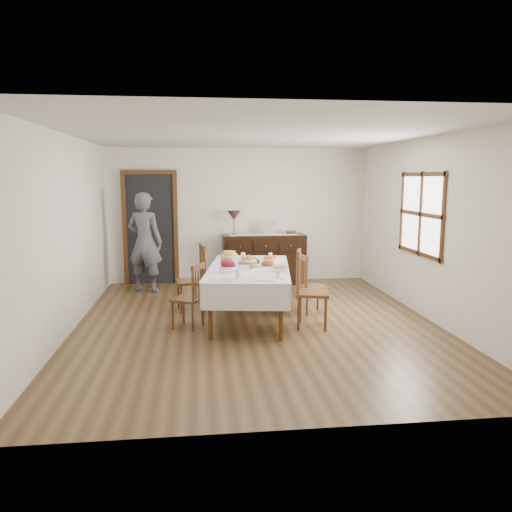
{
  "coord_description": "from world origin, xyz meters",
  "views": [
    {
      "loc": [
        -0.8,
        -6.73,
        2.03
      ],
      "look_at": [
        0.0,
        0.1,
        0.95
      ],
      "focal_mm": 35.0,
      "sensor_mm": 36.0,
      "label": 1
    }
  ],
  "objects": [
    {
      "name": "butter_dish",
      "position": [
        -0.18,
        0.03,
        0.8
      ],
      "size": [
        0.15,
        0.11,
        0.07
      ],
      "color": "white",
      "rests_on": "dining_table"
    },
    {
      "name": "runner",
      "position": [
        0.44,
        2.72,
        0.96
      ],
      "size": [
        1.3,
        0.35,
        0.01
      ],
      "color": "white",
      "rests_on": "sideboard"
    },
    {
      "name": "ham_platter_a",
      "position": [
        -0.38,
        0.55,
        0.79
      ],
      "size": [
        0.29,
        0.29,
        0.11
      ],
      "color": "white",
      "rests_on": "dining_table"
    },
    {
      "name": "deco_bowl",
      "position": [
        1.0,
        2.72,
        0.98
      ],
      "size": [
        0.2,
        0.2,
        0.06
      ],
      "color": "#512E15",
      "rests_on": "sideboard"
    },
    {
      "name": "table_lamp",
      "position": [
        -0.11,
        2.71,
        1.31
      ],
      "size": [
        0.26,
        0.26,
        0.46
      ],
      "color": "brown",
      "rests_on": "sideboard"
    },
    {
      "name": "room_shell",
      "position": [
        -0.15,
        0.42,
        1.64
      ],
      "size": [
        5.02,
        6.02,
        2.65
      ],
      "color": "silver",
      "rests_on": "ground"
    },
    {
      "name": "glass_far_a",
      "position": [
        -0.1,
        0.95,
        0.82
      ],
      "size": [
        0.07,
        0.07,
        0.11
      ],
      "color": "white",
      "rests_on": "dining_table"
    },
    {
      "name": "setting_right",
      "position": [
        0.11,
        -0.61,
        0.79
      ],
      "size": [
        0.44,
        0.31,
        0.1
      ],
      "color": "white",
      "rests_on": "dining_table"
    },
    {
      "name": "casserole_dish",
      "position": [
        0.31,
        -0.1,
        0.8
      ],
      "size": [
        0.23,
        0.23,
        0.08
      ],
      "color": "white",
      "rests_on": "dining_table"
    },
    {
      "name": "ground",
      "position": [
        0.0,
        0.0,
        0.0
      ],
      "size": [
        6.0,
        6.0,
        0.0
      ],
      "primitive_type": "plane",
      "color": "brown"
    },
    {
      "name": "beet_bowl",
      "position": [
        -0.4,
        -0.1,
        0.83
      ],
      "size": [
        0.24,
        0.24,
        0.16
      ],
      "color": "white",
      "rests_on": "dining_table"
    },
    {
      "name": "egg_basket",
      "position": [
        -0.01,
        0.61,
        0.8
      ],
      "size": [
        0.25,
        0.25,
        0.1
      ],
      "color": "black",
      "rests_on": "dining_table"
    },
    {
      "name": "pineapple_bowl",
      "position": [
        -0.32,
        0.96,
        0.83
      ],
      "size": [
        0.26,
        0.26,
        0.13
      ],
      "color": "tan",
      "rests_on": "dining_table"
    },
    {
      "name": "setting_left",
      "position": [
        -0.41,
        -0.58,
        0.79
      ],
      "size": [
        0.44,
        0.31,
        0.1
      ],
      "color": "white",
      "rests_on": "dining_table"
    },
    {
      "name": "dining_table",
      "position": [
        -0.09,
        0.24,
        0.67
      ],
      "size": [
        1.44,
        2.36,
        0.76
      ],
      "rotation": [
        0.0,
        0.0,
        -0.15
      ],
      "color": "white",
      "rests_on": "ground"
    },
    {
      "name": "person",
      "position": [
        -1.75,
        2.27,
        0.95
      ],
      "size": [
        0.69,
        0.57,
        1.91
      ],
      "primitive_type": "imported",
      "rotation": [
        0.0,
        0.0,
        2.77
      ],
      "color": "#52545F",
      "rests_on": "ground"
    },
    {
      "name": "ham_platter_b",
      "position": [
        0.19,
        0.28,
        0.79
      ],
      "size": [
        0.33,
        0.33,
        0.11
      ],
      "color": "white",
      "rests_on": "dining_table"
    },
    {
      "name": "carrot_bowl",
      "position": [
        0.28,
        0.65,
        0.81
      ],
      "size": [
        0.21,
        0.21,
        0.09
      ],
      "color": "white",
      "rests_on": "dining_table"
    },
    {
      "name": "chair_left_near",
      "position": [
        -0.92,
        -0.08,
        0.45
      ],
      "size": [
        0.5,
        0.5,
        0.89
      ],
      "rotation": [
        0.0,
        0.0,
        -2.04
      ],
      "color": "#512E15",
      "rests_on": "ground"
    },
    {
      "name": "sideboard",
      "position": [
        0.46,
        2.72,
        0.48
      ],
      "size": [
        1.59,
        0.57,
        0.95
      ],
      "color": "black",
      "rests_on": "ground"
    },
    {
      "name": "glass_far_b",
      "position": [
        0.33,
        0.97,
        0.81
      ],
      "size": [
        0.06,
        0.06,
        0.09
      ],
      "color": "white",
      "rests_on": "dining_table"
    },
    {
      "name": "chair_right_near",
      "position": [
        0.69,
        -0.22,
        0.54
      ],
      "size": [
        0.54,
        0.54,
        1.06
      ],
      "rotation": [
        0.0,
        0.0,
        1.31
      ],
      "color": "#512E15",
      "rests_on": "ground"
    },
    {
      "name": "picture_frame",
      "position": [
        0.56,
        2.68,
        1.09
      ],
      "size": [
        0.22,
        0.08,
        0.28
      ],
      "color": "#BEA78F",
      "rests_on": "sideboard"
    },
    {
      "name": "bread_basket",
      "position": [
        -0.1,
        0.25,
        0.84
      ],
      "size": [
        0.27,
        0.27,
        0.17
      ],
      "color": "olive",
      "rests_on": "dining_table"
    },
    {
      "name": "chair_right_far",
      "position": [
        0.86,
        0.47,
        0.45
      ],
      "size": [
        0.43,
        0.43,
        0.9
      ],
      "rotation": [
        0.0,
        0.0,
        1.74
      ],
      "color": "#512E15",
      "rests_on": "ground"
    },
    {
      "name": "chair_left_far",
      "position": [
        -0.87,
        0.85,
        0.52
      ],
      "size": [
        0.49,
        0.49,
        1.02
      ],
      "rotation": [
        0.0,
        0.0,
        -1.41
      ],
      "color": "#512E15",
      "rests_on": "ground"
    }
  ]
}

